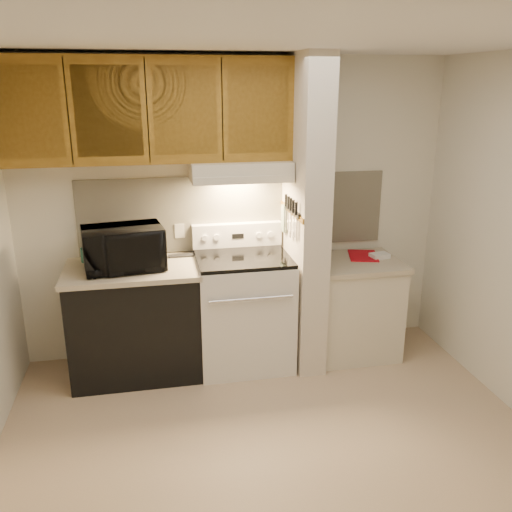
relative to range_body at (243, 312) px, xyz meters
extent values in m
plane|color=tan|center=(0.00, -1.16, -0.46)|extent=(3.60, 3.60, 0.00)
plane|color=white|center=(0.00, -1.16, 2.04)|extent=(3.60, 3.60, 0.00)
cube|color=silver|center=(0.00, 0.34, 0.79)|extent=(3.60, 2.50, 0.02)
cube|color=beige|center=(0.00, 0.33, 0.78)|extent=(2.60, 0.02, 0.63)
cube|color=silver|center=(0.00, 0.00, 0.00)|extent=(0.76, 0.65, 0.92)
cube|color=black|center=(0.00, -0.32, 0.04)|extent=(0.50, 0.01, 0.30)
cylinder|color=silver|center=(0.00, -0.35, 0.26)|extent=(0.65, 0.02, 0.02)
cube|color=black|center=(0.00, 0.00, 0.48)|extent=(0.74, 0.64, 0.03)
cube|color=silver|center=(0.00, 0.28, 0.59)|extent=(0.76, 0.08, 0.20)
cube|color=black|center=(0.00, 0.24, 0.59)|extent=(0.10, 0.01, 0.04)
cylinder|color=silver|center=(-0.28, 0.24, 0.59)|extent=(0.05, 0.02, 0.05)
cylinder|color=silver|center=(-0.18, 0.24, 0.59)|extent=(0.05, 0.02, 0.05)
cylinder|color=silver|center=(0.18, 0.24, 0.59)|extent=(0.05, 0.02, 0.05)
cylinder|color=silver|center=(0.28, 0.24, 0.59)|extent=(0.05, 0.02, 0.05)
cube|color=black|center=(-0.88, 0.01, -0.03)|extent=(1.00, 0.63, 0.87)
cube|color=#B9AB90|center=(-0.88, 0.01, 0.43)|extent=(1.04, 0.67, 0.04)
cube|color=black|center=(-0.48, 0.21, 0.46)|extent=(0.22, 0.07, 0.01)
cylinder|color=#255C51|center=(-1.23, 0.23, 0.50)|extent=(0.13, 0.13, 0.11)
cube|color=beige|center=(-0.48, 0.32, 0.64)|extent=(0.08, 0.01, 0.12)
imported|color=black|center=(-0.93, -0.01, 0.61)|extent=(0.65, 0.49, 0.33)
cube|color=beige|center=(0.51, -0.01, 0.79)|extent=(0.22, 0.70, 2.50)
cube|color=olive|center=(0.39, -0.01, 0.84)|extent=(0.01, 0.70, 0.04)
cube|color=black|center=(0.39, -0.06, 0.86)|extent=(0.02, 0.42, 0.04)
cube|color=silver|center=(0.38, -0.20, 0.76)|extent=(0.01, 0.03, 0.16)
cylinder|color=black|center=(0.38, -0.21, 0.91)|extent=(0.02, 0.02, 0.10)
cube|color=silver|center=(0.38, -0.14, 0.75)|extent=(0.01, 0.04, 0.18)
cylinder|color=black|center=(0.38, -0.13, 0.91)|extent=(0.02, 0.02, 0.10)
cube|color=silver|center=(0.38, -0.05, 0.74)|extent=(0.01, 0.04, 0.20)
cylinder|color=black|center=(0.38, -0.05, 0.91)|extent=(0.02, 0.02, 0.10)
cube|color=silver|center=(0.38, 0.02, 0.76)|extent=(0.01, 0.04, 0.16)
cylinder|color=black|center=(0.38, 0.02, 0.91)|extent=(0.02, 0.02, 0.10)
cube|color=silver|center=(0.38, 0.12, 0.75)|extent=(0.01, 0.04, 0.18)
cylinder|color=black|center=(0.38, 0.10, 0.91)|extent=(0.02, 0.02, 0.10)
cube|color=gray|center=(0.38, 0.17, 0.74)|extent=(0.03, 0.09, 0.22)
cube|color=beige|center=(0.97, -0.01, -0.06)|extent=(0.70, 0.60, 0.81)
cube|color=#B9AB90|center=(0.97, -0.01, 0.37)|extent=(0.74, 0.64, 0.04)
cube|color=#B00B15|center=(1.07, 0.09, 0.40)|extent=(0.31, 0.37, 0.01)
cube|color=white|center=(1.19, 0.02, 0.41)|extent=(0.17, 0.13, 0.04)
cube|color=beige|center=(0.00, 0.12, 1.17)|extent=(0.78, 0.44, 0.15)
cube|color=beige|center=(0.00, -0.08, 1.12)|extent=(0.78, 0.04, 0.06)
cube|color=olive|center=(-0.69, 0.17, 1.62)|extent=(2.18, 0.33, 0.77)
cube|color=olive|center=(-1.51, 0.01, 1.62)|extent=(0.46, 0.01, 0.63)
cube|color=black|center=(-1.23, 0.01, 1.62)|extent=(0.01, 0.01, 0.73)
cube|color=olive|center=(-0.96, 0.01, 1.62)|extent=(0.46, 0.01, 0.63)
cube|color=black|center=(-0.69, 0.01, 1.62)|extent=(0.01, 0.01, 0.73)
cube|color=olive|center=(-0.42, 0.01, 1.62)|extent=(0.46, 0.01, 0.63)
cube|color=black|center=(-0.14, 0.01, 1.62)|extent=(0.01, 0.01, 0.73)
cube|color=olive|center=(0.13, 0.01, 1.62)|extent=(0.46, 0.01, 0.63)
camera|label=1|loc=(-0.71, -4.09, 1.82)|focal=38.00mm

